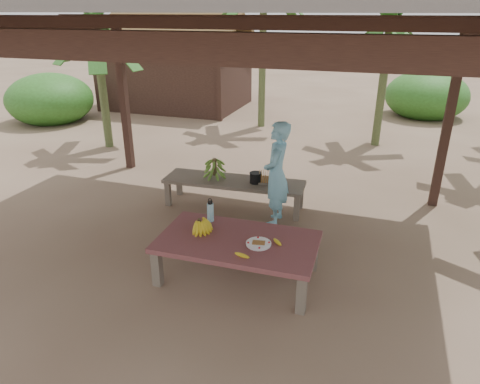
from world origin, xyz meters
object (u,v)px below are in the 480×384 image
(work_table, at_px, (237,244))
(ripe_banana_bunch, at_px, (199,224))
(water_flask, at_px, (210,212))
(plate, at_px, (259,244))
(cooking_pot, at_px, (256,178))
(bench, at_px, (234,184))
(woman, at_px, (276,174))

(work_table, xyz_separation_m, ripe_banana_bunch, (-0.49, 0.05, 0.15))
(work_table, height_order, water_flask, water_flask)
(work_table, height_order, plate, plate)
(ripe_banana_bunch, distance_m, cooking_pot, 1.81)
(bench, bearing_deg, plate, -66.61)
(cooking_pot, bearing_deg, water_flask, -94.82)
(plate, bearing_deg, water_flask, 152.25)
(ripe_banana_bunch, bearing_deg, plate, -7.23)
(woman, bearing_deg, plate, 4.17)
(water_flask, bearing_deg, plate, -27.75)
(plate, bearing_deg, ripe_banana_bunch, 172.77)
(bench, relative_size, cooking_pot, 12.11)
(ripe_banana_bunch, relative_size, plate, 1.04)
(plate, bearing_deg, work_table, 169.50)
(bench, height_order, plate, plate)
(plate, xyz_separation_m, cooking_pot, (-0.60, 1.90, 0.01))
(plate, bearing_deg, bench, 116.83)
(bench, xyz_separation_m, plate, (0.95, -1.89, 0.12))
(woman, bearing_deg, work_table, -5.54)
(water_flask, height_order, woman, woman)
(bench, xyz_separation_m, cooking_pot, (0.35, 0.01, 0.13))
(work_table, relative_size, ripe_banana_bunch, 6.23)
(work_table, relative_size, bench, 0.82)
(bench, xyz_separation_m, water_flask, (0.22, -1.50, 0.23))
(bench, bearing_deg, woman, -26.49)
(cooking_pot, bearing_deg, ripe_banana_bunch, -94.74)
(woman, bearing_deg, ripe_banana_bunch, -23.68)
(cooking_pot, bearing_deg, plate, -72.39)
(plate, relative_size, cooking_pot, 1.53)
(work_table, distance_m, woman, 1.55)
(bench, relative_size, woman, 1.47)
(water_flask, distance_m, cooking_pot, 1.52)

